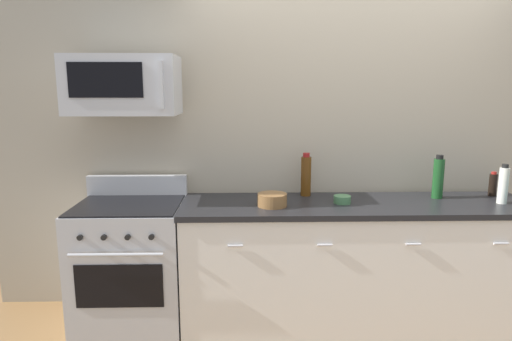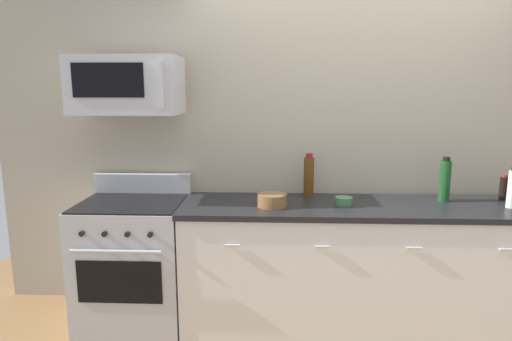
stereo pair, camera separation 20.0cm
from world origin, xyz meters
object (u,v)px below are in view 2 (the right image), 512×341
(bowl_green_glaze, at_px, (344,201))
(microwave, at_px, (127,85))
(bottle_wine_amber, at_px, (309,176))
(bottle_soy_sauce_dark, at_px, (504,188))
(range_oven, at_px, (134,261))
(bottle_wine_green, at_px, (445,180))
(bowl_wooden_salad, at_px, (272,200))

(bowl_green_glaze, bearing_deg, microwave, 177.99)
(bottle_wine_amber, height_order, bottle_soy_sauce_dark, bottle_wine_amber)
(bottle_wine_amber, xyz_separation_m, bottle_soy_sauce_dark, (1.43, -0.04, -0.07))
(range_oven, relative_size, bottle_soy_sauce_dark, 5.78)
(range_oven, xyz_separation_m, bottle_soy_sauce_dark, (2.72, 0.18, 0.54))
(bottle_wine_amber, relative_size, bowl_green_glaze, 2.69)
(range_oven, distance_m, microwave, 1.28)
(microwave, distance_m, bottle_wine_green, 2.37)
(microwave, distance_m, bottle_wine_amber, 1.47)
(bottle_wine_amber, bearing_deg, bottle_wine_green, -5.98)
(bottle_wine_green, xyz_separation_m, bottle_soy_sauce_dark, (0.45, 0.06, -0.07))
(bottle_wine_amber, relative_size, bottle_soy_sauce_dark, 1.78)
(range_oven, height_order, microwave, microwave)
(bottle_soy_sauce_dark, relative_size, bowl_green_glaze, 1.51)
(bowl_wooden_salad, bearing_deg, bottle_soy_sauce_dark, 8.66)
(bowl_wooden_salad, bearing_deg, bottle_wine_amber, 47.53)
(range_oven, bearing_deg, microwave, 89.71)
(range_oven, bearing_deg, bowl_green_glaze, -0.33)
(bottle_wine_green, height_order, bottle_wine_amber, bottle_wine_amber)
(bottle_wine_green, relative_size, bowl_wooden_salad, 1.58)
(bottle_wine_amber, relative_size, bowl_wooden_salad, 1.60)
(bottle_wine_amber, distance_m, bowl_green_glaze, 0.35)
(bottle_soy_sauce_dark, bearing_deg, range_oven, -176.14)
(bowl_wooden_salad, bearing_deg, range_oven, 175.76)
(bottle_soy_sauce_dark, xyz_separation_m, bowl_green_glaze, (-1.20, -0.19, -0.06))
(bottle_wine_green, relative_size, bottle_wine_amber, 0.99)
(bowl_green_glaze, bearing_deg, bottle_wine_green, 10.04)
(bottle_wine_green, distance_m, bowl_wooden_salad, 1.27)
(bottle_wine_green, bearing_deg, bowl_green_glaze, -169.96)
(bottle_soy_sauce_dark, height_order, bowl_green_glaze, bottle_soy_sauce_dark)
(bottle_wine_amber, height_order, bowl_green_glaze, bottle_wine_amber)
(microwave, xyz_separation_m, bowl_green_glaze, (1.53, -0.05, -0.80))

